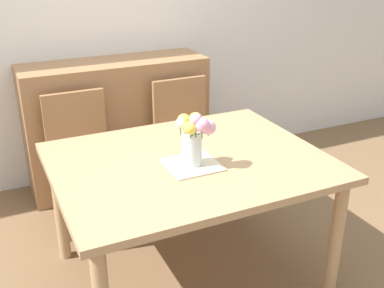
{
  "coord_description": "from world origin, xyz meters",
  "views": [
    {
      "loc": [
        -0.95,
        -2.05,
        1.82
      ],
      "look_at": [
        -0.02,
        -0.08,
        0.88
      ],
      "focal_mm": 43.88,
      "sensor_mm": 36.0,
      "label": 1
    }
  ],
  "objects_px": {
    "chair_right": "(186,131)",
    "dresser": "(117,124)",
    "dining_table": "(189,174)",
    "flower_vase": "(194,135)",
    "chair_left": "(81,150)"
  },
  "relations": [
    {
      "from": "chair_right",
      "to": "dresser",
      "type": "distance_m",
      "value": 0.58
    },
    {
      "from": "dresser",
      "to": "chair_right",
      "type": "bearing_deg",
      "value": -46.34
    },
    {
      "from": "dining_table",
      "to": "chair_right",
      "type": "distance_m",
      "value": 1.0
    },
    {
      "from": "chair_right",
      "to": "flower_vase",
      "type": "xyz_separation_m",
      "value": [
        -0.41,
        -1.01,
        0.41
      ]
    },
    {
      "from": "dining_table",
      "to": "chair_left",
      "type": "relative_size",
      "value": 1.59
    },
    {
      "from": "chair_left",
      "to": "flower_vase",
      "type": "xyz_separation_m",
      "value": [
        0.37,
        -1.01,
        0.41
      ]
    },
    {
      "from": "flower_vase",
      "to": "chair_left",
      "type": "bearing_deg",
      "value": 110.46
    },
    {
      "from": "dining_table",
      "to": "chair_right",
      "type": "bearing_deg",
      "value": 66.67
    },
    {
      "from": "dresser",
      "to": "chair_left",
      "type": "bearing_deg",
      "value": -132.17
    },
    {
      "from": "chair_left",
      "to": "flower_vase",
      "type": "distance_m",
      "value": 1.15
    },
    {
      "from": "flower_vase",
      "to": "chair_right",
      "type": "bearing_deg",
      "value": 67.87
    },
    {
      "from": "chair_left",
      "to": "chair_right",
      "type": "xyz_separation_m",
      "value": [
        0.78,
        0.0,
        0.0
      ]
    },
    {
      "from": "chair_left",
      "to": "flower_vase",
      "type": "bearing_deg",
      "value": 110.46
    },
    {
      "from": "dining_table",
      "to": "dresser",
      "type": "xyz_separation_m",
      "value": [
        -0.01,
        1.33,
        -0.17
      ]
    },
    {
      "from": "dining_table",
      "to": "chair_left",
      "type": "distance_m",
      "value": 1.0
    }
  ]
}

